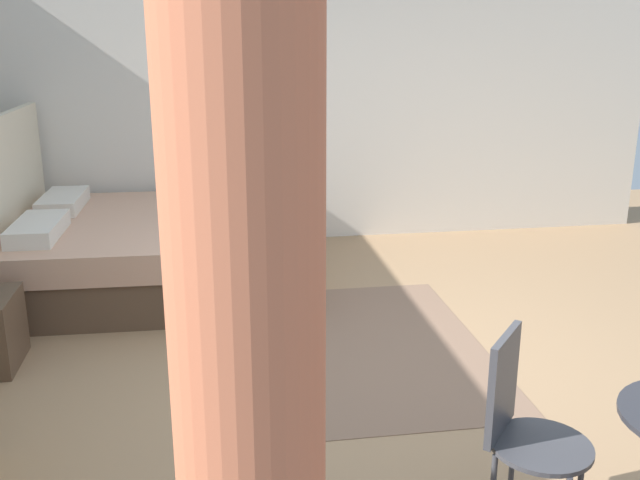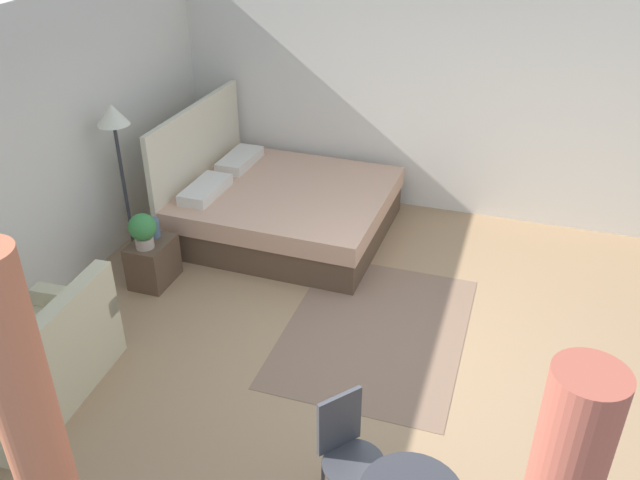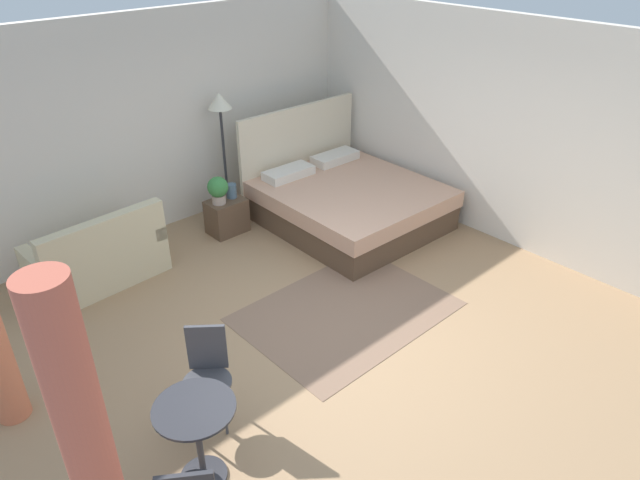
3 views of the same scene
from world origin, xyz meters
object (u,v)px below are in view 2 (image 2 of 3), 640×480
(bed, at_px, (281,207))
(floor_lamp, at_px, (115,133))
(nightstand, at_px, (153,262))
(vase, at_px, (153,228))
(cafe_chair_near_window, at_px, (346,445))
(potted_plant, at_px, (143,229))
(couch, at_px, (38,368))

(bed, bearing_deg, floor_lamp, 129.72)
(nightstand, relative_size, floor_lamp, 0.29)
(floor_lamp, bearing_deg, vase, -115.85)
(nightstand, height_order, cafe_chair_near_window, cafe_chair_near_window)
(potted_plant, relative_size, cafe_chair_near_window, 0.41)
(floor_lamp, bearing_deg, cafe_chair_near_window, -126.84)
(floor_lamp, bearing_deg, couch, -167.83)
(potted_plant, distance_m, cafe_chair_near_window, 3.19)
(nightstand, xyz_separation_m, cafe_chair_near_window, (-1.95, -2.60, 0.29))
(bed, height_order, couch, bed)
(nightstand, bearing_deg, cafe_chair_near_window, -126.93)
(bed, relative_size, nightstand, 4.61)
(bed, bearing_deg, nightstand, 148.23)
(cafe_chair_near_window, bearing_deg, nightstand, 53.07)
(bed, xyz_separation_m, nightstand, (-1.38, 0.86, -0.08))
(nightstand, relative_size, cafe_chair_near_window, 0.56)
(nightstand, bearing_deg, couch, -179.41)
(bed, xyz_separation_m, potted_plant, (-1.48, 0.85, 0.35))
(couch, xyz_separation_m, potted_plant, (1.66, 0.01, 0.36))
(nightstand, xyz_separation_m, potted_plant, (-0.10, -0.01, 0.43))
(nightstand, bearing_deg, potted_plant, -176.35)
(couch, relative_size, vase, 7.89)
(bed, relative_size, vase, 12.25)
(nightstand, bearing_deg, bed, -31.77)
(couch, bearing_deg, floor_lamp, 12.17)
(bed, xyz_separation_m, couch, (-3.14, 0.84, -0.01))
(floor_lamp, bearing_deg, bed, -50.28)
(nightstand, distance_m, cafe_chair_near_window, 3.26)
(nightstand, bearing_deg, vase, 12.37)
(floor_lamp, height_order, cafe_chair_near_window, floor_lamp)
(couch, bearing_deg, bed, -14.95)
(potted_plant, xyz_separation_m, floor_lamp, (0.42, 0.44, 0.78))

